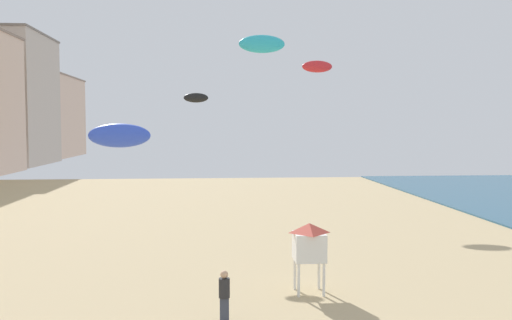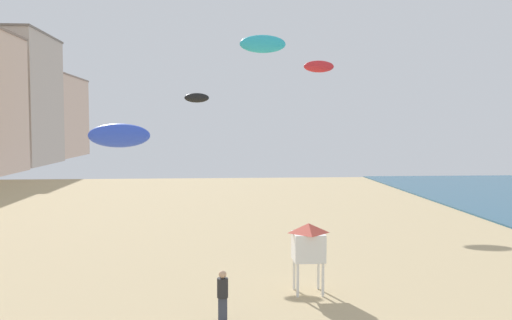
% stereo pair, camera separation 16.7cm
% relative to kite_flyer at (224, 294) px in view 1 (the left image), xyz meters
% --- Properties ---
extents(boardwalk_hotel_distant, '(13.71, 17.13, 20.27)m').
position_rel_kite_flyer_xyz_m(boardwalk_hotel_distant, '(-32.98, 71.15, 9.22)').
color(boardwalk_hotel_distant, '#C6B29E').
rests_on(boardwalk_hotel_distant, ground).
extents(boardwalk_hotel_furthest, '(11.35, 22.26, 15.62)m').
position_rel_kite_flyer_xyz_m(boardwalk_hotel_furthest, '(-32.98, 92.10, 6.90)').
color(boardwalk_hotel_furthest, beige).
rests_on(boardwalk_hotel_furthest, ground).
extents(kite_flyer, '(0.34, 0.34, 1.64)m').
position_rel_kite_flyer_xyz_m(kite_flyer, '(0.00, 0.00, 0.00)').
color(kite_flyer, '#383D4C').
rests_on(kite_flyer, ground).
extents(lifeguard_stand, '(1.10, 1.10, 2.55)m').
position_rel_kite_flyer_xyz_m(lifeguard_stand, '(3.12, 2.80, 0.92)').
color(lifeguard_stand, white).
rests_on(lifeguard_stand, ground).
extents(kite_red_parafoil, '(2.31, 0.64, 0.90)m').
position_rel_kite_flyer_xyz_m(kite_red_parafoil, '(7.60, 24.82, 9.62)').
color(kite_red_parafoil, red).
extents(kite_blue_parafoil, '(2.36, 0.66, 0.92)m').
position_rel_kite_flyer_xyz_m(kite_blue_parafoil, '(-3.89, 4.83, 4.76)').
color(kite_blue_parafoil, blue).
extents(kite_black_parafoil, '(1.32, 0.37, 0.51)m').
position_rel_kite_flyer_xyz_m(kite_black_parafoil, '(-1.22, 13.20, 6.63)').
color(kite_black_parafoil, black).
extents(kite_cyan_parafoil, '(2.56, 0.71, 1.00)m').
position_rel_kite_flyer_xyz_m(kite_cyan_parafoil, '(2.42, 14.07, 9.66)').
color(kite_cyan_parafoil, '#2DB7CC').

